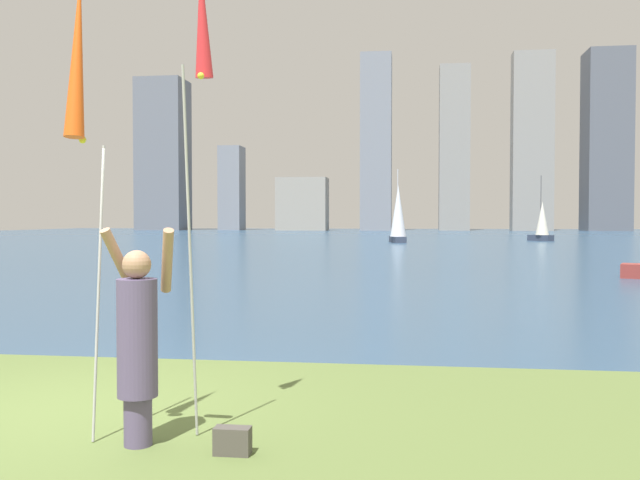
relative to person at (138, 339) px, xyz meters
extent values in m
cube|color=#2D4C6B|center=(-1.21, 62.16, -0.95)|extent=(120.00, 117.49, 0.12)
cube|color=#2D381C|center=(-1.21, 3.42, -0.91)|extent=(120.00, 0.70, 0.02)
cylinder|color=#594C72|center=(0.00, -0.01, -0.69)|extent=(0.23, 0.23, 0.41)
cylinder|color=#594C72|center=(0.00, -0.01, 0.01)|extent=(0.33, 0.33, 0.98)
sphere|color=tan|center=(0.00, -0.01, 0.62)|extent=(0.24, 0.24, 0.24)
cylinder|color=tan|center=(-0.21, 0.13, 0.64)|extent=(0.24, 0.38, 0.56)
cylinder|color=tan|center=(0.21, 0.13, 0.64)|extent=(0.24, 0.38, 0.56)
cylinder|color=#B2B2B7|center=(-0.41, 0.14, 0.37)|extent=(0.02, 0.29, 2.52)
cone|color=#F25919|center=(-0.41, -0.19, 2.33)|extent=(0.16, 0.30, 1.40)
sphere|color=yellow|center=(-0.41, -0.12, 1.64)|extent=(0.06, 0.06, 0.06)
cylinder|color=#B2B2B7|center=(0.41, 0.14, 0.68)|extent=(0.02, 0.35, 3.13)
cone|color=red|center=(0.41, 0.52, 2.77)|extent=(0.16, 0.27, 1.05)
sphere|color=yellow|center=(0.41, 0.47, 2.25)|extent=(0.06, 0.06, 0.06)
cube|color=#4C4742|center=(0.84, -0.12, -0.78)|extent=(0.29, 0.14, 0.22)
cube|color=#333D51|center=(1.27, 48.85, -0.65)|extent=(1.43, 2.61, 0.48)
cylinder|color=silver|center=(1.27, 48.85, 2.22)|extent=(0.07, 0.07, 5.27)
cone|color=white|center=(1.32, 48.67, 1.59)|extent=(1.50, 1.50, 4.00)
cube|color=#333D51|center=(13.12, 54.35, -0.64)|extent=(2.00, 2.19, 0.50)
cylinder|color=#47474C|center=(13.12, 54.35, 2.11)|extent=(0.07, 0.07, 5.00)
cone|color=silver|center=(13.23, 54.22, 1.01)|extent=(1.53, 1.53, 2.80)
cube|color=slate|center=(-37.93, 103.43, 11.36)|extent=(7.50, 6.79, 24.50)
cube|color=gray|center=(-26.81, 104.87, 5.93)|extent=(3.61, 4.35, 13.65)
cube|color=gray|center=(-14.69, 102.46, 3.27)|extent=(7.92, 4.88, 8.32)
cube|color=gray|center=(-3.06, 102.46, 12.80)|extent=(4.78, 3.94, 27.38)
cube|color=gray|center=(9.08, 104.92, 12.03)|extent=(4.71, 3.16, 25.85)
cube|color=gray|center=(20.68, 103.49, 12.70)|extent=(6.09, 3.30, 27.18)
cube|color=#565B66|center=(32.13, 105.64, 12.89)|extent=(6.49, 6.24, 27.56)
camera|label=1|loc=(2.24, -5.44, 1.00)|focal=38.70mm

